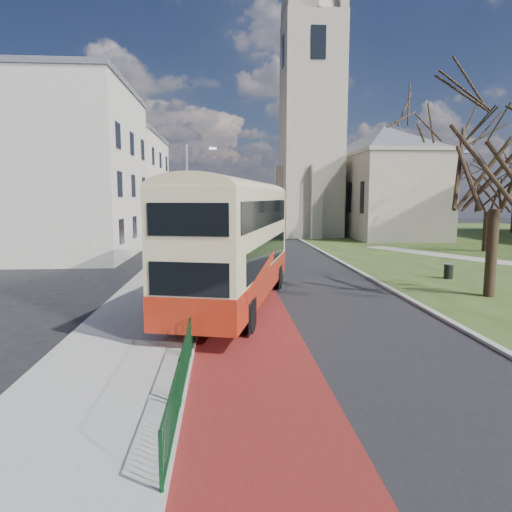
{
  "coord_description": "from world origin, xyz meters",
  "views": [
    {
      "loc": [
        -1.99,
        -14.4,
        4.5
      ],
      "look_at": [
        -0.61,
        5.0,
        2.0
      ],
      "focal_mm": 32.0,
      "sensor_mm": 36.0,
      "label": 1
    }
  ],
  "objects": [
    {
      "name": "street_block_near",
      "position": [
        -14.0,
        22.0,
        6.51
      ],
      "size": [
        10.3,
        14.3,
        13.0
      ],
      "color": "#BCB6A9",
      "rests_on": "ground"
    },
    {
      "name": "bus",
      "position": [
        -1.52,
        4.22,
        2.86
      ],
      "size": [
        5.62,
        12.32,
        5.02
      ],
      "rotation": [
        0.0,
        0.0,
        -0.25
      ],
      "color": "#A4220F",
      "rests_on": "ground"
    },
    {
      "name": "pavement_west",
      "position": [
        -5.0,
        20.0,
        0.06
      ],
      "size": [
        4.0,
        120.0,
        0.12
      ],
      "primitive_type": "cube",
      "color": "gray",
      "rests_on": "ground"
    },
    {
      "name": "litter_bin",
      "position": [
        10.39,
        9.64,
        0.47
      ],
      "size": [
        0.65,
        0.65,
        0.85
      ],
      "rotation": [
        0.0,
        0.0,
        0.29
      ],
      "color": "black",
      "rests_on": "grass_green"
    },
    {
      "name": "kerb_west",
      "position": [
        -3.0,
        20.0,
        0.07
      ],
      "size": [
        0.25,
        120.0,
        0.13
      ],
      "primitive_type": "cube",
      "color": "#999993",
      "rests_on": "ground"
    },
    {
      "name": "road_carriageway",
      "position": [
        1.5,
        20.0,
        0.01
      ],
      "size": [
        9.0,
        120.0,
        0.01
      ],
      "primitive_type": "cube",
      "color": "black",
      "rests_on": "ground"
    },
    {
      "name": "bus_lane",
      "position": [
        -1.2,
        20.0,
        0.01
      ],
      "size": [
        3.4,
        120.0,
        0.01
      ],
      "primitive_type": "cube",
      "color": "#591414",
      "rests_on": "ground"
    },
    {
      "name": "winter_tree_near",
      "position": [
        10.02,
        5.14,
        7.08
      ],
      "size": [
        7.21,
        7.21,
        10.16
      ],
      "rotation": [
        0.0,
        0.0,
        0.05
      ],
      "color": "#302318",
      "rests_on": "grass_green"
    },
    {
      "name": "gothic_church",
      "position": [
        12.56,
        38.0,
        13.13
      ],
      "size": [
        16.38,
        18.0,
        40.0
      ],
      "color": "gray",
      "rests_on": "ground"
    },
    {
      "name": "ground",
      "position": [
        0.0,
        0.0,
        0.0
      ],
      "size": [
        160.0,
        160.0,
        0.0
      ],
      "primitive_type": "plane",
      "color": "black",
      "rests_on": "ground"
    },
    {
      "name": "street_block_far",
      "position": [
        -14.0,
        38.0,
        5.76
      ],
      "size": [
        10.3,
        16.3,
        11.5
      ],
      "color": "beige",
      "rests_on": "ground"
    },
    {
      "name": "streetlamp",
      "position": [
        -4.35,
        18.0,
        4.59
      ],
      "size": [
        2.13,
        0.18,
        8.0
      ],
      "color": "gray",
      "rests_on": "pavement_west"
    },
    {
      "name": "pedestrian_railing",
      "position": [
        -2.95,
        4.0,
        0.55
      ],
      "size": [
        0.07,
        24.0,
        1.12
      ],
      "color": "#0E3E1D",
      "rests_on": "ground"
    },
    {
      "name": "kerb_east",
      "position": [
        6.1,
        22.0,
        0.07
      ],
      "size": [
        0.25,
        80.0,
        0.13
      ],
      "primitive_type": "cube",
      "color": "#999993",
      "rests_on": "ground"
    },
    {
      "name": "winter_tree_far",
      "position": [
        19.72,
        21.97,
        5.91
      ],
      "size": [
        6.37,
        6.37,
        8.48
      ],
      "rotation": [
        0.0,
        0.0,
        0.11
      ],
      "color": "black",
      "rests_on": "grass_green"
    }
  ]
}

